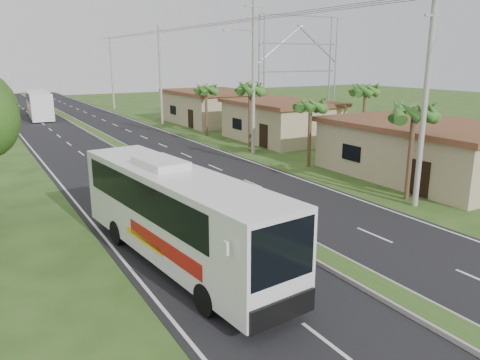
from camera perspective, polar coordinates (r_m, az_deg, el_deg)
ground at (r=19.01m, az=8.61°, el=-8.64°), size 180.00×180.00×0.00m
road_asphalt at (r=36.05m, az=-11.68°, el=2.41°), size 14.00×160.00×0.02m
median_strip at (r=36.03m, az=-11.69°, el=2.55°), size 1.20×160.00×0.18m
lane_edge_left at (r=34.58m, az=-22.23°, el=1.07°), size 0.12×160.00×0.01m
lane_edge_right at (r=38.66m, az=-2.25°, el=3.50°), size 0.12×160.00×0.01m
shop_near at (r=32.31m, az=21.58°, el=3.48°), size 8.60×12.60×3.52m
shop_mid at (r=43.84m, az=4.98°, el=7.24°), size 7.60×10.60×3.67m
shop_far at (r=55.77m, az=-3.44°, el=8.92°), size 8.60×11.60×3.82m
palm_verge_a at (r=26.17m, az=20.46°, el=7.76°), size 2.40×2.40×5.45m
palm_verge_b at (r=32.87m, az=8.61°, el=9.06°), size 2.40×2.40×5.05m
palm_verge_c at (r=38.18m, az=1.23°, el=11.12°), size 2.40×2.40×5.85m
palm_verge_d at (r=46.33m, az=-4.18°, el=11.00°), size 2.40×2.40×5.25m
palm_behind_shop at (r=40.47m, az=15.05°, el=10.57°), size 2.40×2.40×5.65m
utility_pole_a at (r=25.07m, az=21.69°, el=9.54°), size 1.60×0.28×11.00m
utility_pole_b at (r=37.10m, az=1.62°, el=12.77°), size 3.20×0.28×12.00m
utility_pole_c at (r=55.12m, az=-9.70°, el=12.58°), size 1.60×0.28×11.00m
utility_pole_d at (r=74.15m, az=-15.36°, el=12.56°), size 1.60×0.28×10.50m
billboard_lattice at (r=54.67m, az=7.18°, el=13.86°), size 10.18×1.18×12.07m
coach_bus_main at (r=17.27m, az=-7.79°, el=-3.64°), size 3.62×11.90×3.79m
coach_bus_far at (r=65.66m, az=-23.29°, el=8.60°), size 3.27×11.56×3.32m
motorcyclist at (r=25.65m, az=-8.39°, el=-0.56°), size 1.73×0.87×2.22m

